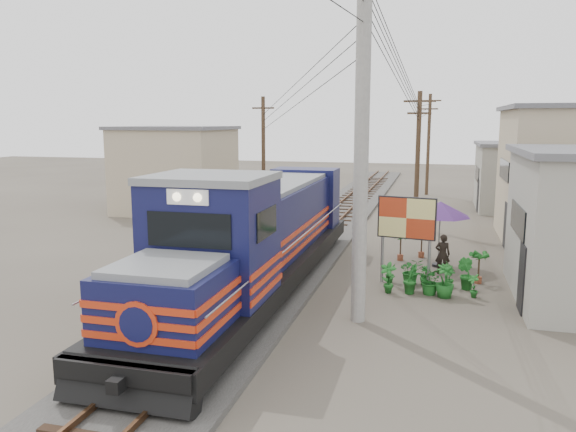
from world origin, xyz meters
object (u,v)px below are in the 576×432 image
(billboard, at_px, (407,221))
(vendor, at_px, (443,254))
(market_umbrella, at_px, (440,209))
(locomotive, at_px, (257,240))

(billboard, xyz_separation_m, vendor, (1.24, 1.73, -1.48))
(billboard, height_order, vendor, billboard)
(market_umbrella, height_order, vendor, market_umbrella)
(vendor, bearing_deg, locomotive, 30.93)
(locomotive, bearing_deg, market_umbrella, 41.25)
(locomotive, height_order, market_umbrella, locomotive)
(locomotive, height_order, billboard, locomotive)
(billboard, height_order, market_umbrella, billboard)
(billboard, bearing_deg, locomotive, -144.83)
(locomotive, xyz_separation_m, vendor, (5.80, 3.88, -1.03))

